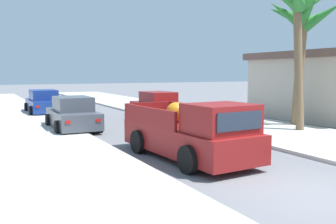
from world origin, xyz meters
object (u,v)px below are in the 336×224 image
Objects in this scene: palm_tree_right_fore at (301,9)px; palm_tree_left_mid at (302,25)px; car_left_near at (73,114)px; car_right_near at (157,106)px; pickup_truck at (191,134)px; car_right_mid at (43,103)px.

palm_tree_left_mid is (1.12, 0.96, -0.48)m from palm_tree_right_fore.
car_right_near is (5.34, 2.07, 0.00)m from car_left_near.
car_left_near and car_right_near have the same top height.
pickup_truck is 7.77m from car_left_near.
car_left_near is (-1.81, 7.56, -0.07)m from pickup_truck.
car_right_near is at bearing 115.41° from palm_tree_right_fore.
palm_tree_left_mid is at bearing 22.54° from pickup_truck.
palm_tree_right_fore is (6.96, 2.40, 4.57)m from pickup_truck.
car_left_near is 0.71× the size of palm_tree_left_mid.
pickup_truck is 9.66m from palm_tree_left_mid.
palm_tree_left_mid is at bearing -49.92° from car_right_mid.
palm_tree_right_fore is 1.55m from palm_tree_left_mid.
palm_tree_left_mid is at bearing -54.03° from car_right_near.
car_left_near is 5.72m from car_right_near.
palm_tree_left_mid is (9.97, -11.85, 4.16)m from car_right_mid.
palm_tree_right_fore is 1.08× the size of palm_tree_left_mid.
car_right_mid is at bearing 97.08° from pickup_truck.
palm_tree_left_mid reaches higher than car_left_near.
car_right_mid is at bearing 130.08° from palm_tree_left_mid.
pickup_truck reaches higher than car_right_near.
palm_tree_left_mid is (4.55, -6.27, 4.16)m from car_right_near.
pickup_truck is 8.67m from palm_tree_right_fore.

